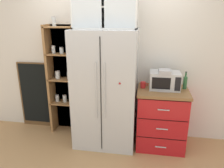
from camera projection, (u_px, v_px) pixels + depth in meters
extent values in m
plane|color=tan|center=(106.00, 140.00, 3.57)|extent=(10.83, 10.83, 0.00)
cube|color=silver|center=(110.00, 60.00, 3.55)|extent=(5.12, 0.10, 2.55)
cube|color=silver|center=(106.00, 89.00, 3.30)|extent=(0.94, 0.68, 1.81)
cube|color=black|center=(101.00, 97.00, 2.98)|extent=(0.01, 0.01, 1.66)
cylinder|color=silver|center=(96.00, 91.00, 2.95)|extent=(0.02, 0.02, 0.81)
cylinder|color=silver|center=(105.00, 92.00, 2.93)|extent=(0.02, 0.02, 0.81)
cube|color=#A8161C|center=(120.00, 83.00, 2.87)|extent=(0.02, 0.01, 0.02)
cube|color=brown|center=(67.00, 79.00, 3.75)|extent=(0.55, 0.04, 1.85)
cube|color=#9E7042|center=(51.00, 81.00, 3.65)|extent=(0.04, 0.25, 1.85)
cube|color=#9E7042|center=(77.00, 82.00, 3.58)|extent=(0.04, 0.25, 1.85)
cube|color=#9E7042|center=(65.00, 103.00, 3.74)|extent=(0.49, 0.25, 0.02)
cylinder|color=silver|center=(57.00, 98.00, 3.75)|extent=(0.06, 0.06, 0.11)
cylinder|color=#B77A38|center=(57.00, 99.00, 3.76)|extent=(0.05, 0.05, 0.08)
cylinder|color=#B2B2B7|center=(57.00, 95.00, 3.73)|extent=(0.06, 0.06, 0.01)
cylinder|color=silver|center=(65.00, 99.00, 3.72)|extent=(0.07, 0.07, 0.12)
cylinder|color=white|center=(65.00, 100.00, 3.73)|extent=(0.06, 0.06, 0.08)
cylinder|color=#B2B2B7|center=(65.00, 95.00, 3.70)|extent=(0.06, 0.06, 0.01)
cylinder|color=silver|center=(73.00, 100.00, 3.71)|extent=(0.07, 0.07, 0.10)
cylinder|color=#382316|center=(73.00, 100.00, 3.72)|extent=(0.06, 0.06, 0.07)
cylinder|color=#B2B2B7|center=(73.00, 97.00, 3.70)|extent=(0.07, 0.07, 0.01)
cube|color=#9E7042|center=(64.00, 79.00, 3.61)|extent=(0.49, 0.25, 0.02)
cylinder|color=silver|center=(58.00, 75.00, 3.60)|extent=(0.08, 0.08, 0.12)
cylinder|color=#2D2D2D|center=(58.00, 76.00, 3.61)|extent=(0.07, 0.07, 0.08)
cylinder|color=#B2B2B7|center=(57.00, 71.00, 3.58)|extent=(0.08, 0.08, 0.01)
cylinder|color=silver|center=(69.00, 76.00, 3.58)|extent=(0.07, 0.07, 0.12)
cylinder|color=#CCB78C|center=(69.00, 77.00, 3.58)|extent=(0.06, 0.06, 0.08)
cylinder|color=#B2B2B7|center=(69.00, 72.00, 3.56)|extent=(0.06, 0.06, 0.01)
cube|color=#9E7042|center=(62.00, 54.00, 3.47)|extent=(0.49, 0.25, 0.02)
cylinder|color=silver|center=(53.00, 50.00, 3.48)|extent=(0.06, 0.06, 0.11)
cylinder|color=#E0C67F|center=(54.00, 51.00, 3.48)|extent=(0.05, 0.05, 0.08)
cylinder|color=#B2B2B7|center=(53.00, 46.00, 3.46)|extent=(0.06, 0.06, 0.01)
cylinder|color=silver|center=(62.00, 51.00, 3.46)|extent=(0.07, 0.07, 0.09)
cylinder|color=brown|center=(62.00, 52.00, 3.47)|extent=(0.06, 0.06, 0.06)
cylinder|color=#B2B2B7|center=(61.00, 48.00, 3.45)|extent=(0.06, 0.06, 0.01)
cylinder|color=silver|center=(70.00, 50.00, 3.41)|extent=(0.08, 0.08, 0.13)
cylinder|color=beige|center=(70.00, 51.00, 3.42)|extent=(0.07, 0.07, 0.09)
cylinder|color=#B2B2B7|center=(69.00, 46.00, 3.39)|extent=(0.08, 0.08, 0.01)
cube|color=#9E7042|center=(60.00, 27.00, 3.34)|extent=(0.49, 0.25, 0.02)
cylinder|color=silver|center=(54.00, 22.00, 3.35)|extent=(0.06, 0.06, 0.14)
cylinder|color=white|center=(54.00, 23.00, 3.36)|extent=(0.06, 0.06, 0.09)
cylinder|color=#B2B2B7|center=(53.00, 17.00, 3.33)|extent=(0.06, 0.06, 0.01)
cube|color=red|center=(161.00, 119.00, 3.34)|extent=(0.72, 0.61, 0.89)
cube|color=olive|center=(163.00, 91.00, 3.20)|extent=(0.75, 0.64, 0.04)
cube|color=black|center=(161.00, 139.00, 3.10)|extent=(0.70, 0.00, 0.01)
cube|color=silver|center=(161.00, 147.00, 3.14)|extent=(0.16, 0.01, 0.01)
cube|color=black|center=(163.00, 120.00, 3.01)|extent=(0.70, 0.00, 0.01)
cube|color=silver|center=(162.00, 129.00, 3.05)|extent=(0.16, 0.01, 0.01)
cube|color=black|center=(164.00, 101.00, 2.92)|extent=(0.70, 0.00, 0.01)
cube|color=silver|center=(164.00, 110.00, 2.95)|extent=(0.16, 0.01, 0.01)
cube|color=silver|center=(165.00, 80.00, 3.20)|extent=(0.44, 0.32, 0.26)
cube|color=black|center=(161.00, 83.00, 3.05)|extent=(0.26, 0.01, 0.17)
cube|color=black|center=(178.00, 84.00, 3.02)|extent=(0.08, 0.01, 0.20)
cube|color=#B7B7BC|center=(163.00, 89.00, 3.17)|extent=(0.17, 0.20, 0.03)
cube|color=#B7B7BC|center=(164.00, 79.00, 3.19)|extent=(0.17, 0.06, 0.30)
cube|color=#B7B7BC|center=(165.00, 72.00, 3.09)|extent=(0.17, 0.20, 0.06)
cylinder|color=black|center=(164.00, 84.00, 3.14)|extent=(0.11, 0.11, 0.12)
cylinder|color=red|center=(143.00, 85.00, 3.26)|extent=(0.08, 0.08, 0.09)
torus|color=red|center=(146.00, 85.00, 3.25)|extent=(0.05, 0.01, 0.05)
cylinder|color=#285B33|center=(185.00, 83.00, 3.20)|extent=(0.06, 0.06, 0.18)
cone|color=#285B33|center=(186.00, 77.00, 3.17)|extent=(0.06, 0.06, 0.04)
cylinder|color=#285B33|center=(186.00, 75.00, 3.16)|extent=(0.02, 0.02, 0.07)
cylinder|color=black|center=(186.00, 72.00, 3.15)|extent=(0.02, 0.02, 0.01)
cylinder|color=silver|center=(163.00, 81.00, 3.23)|extent=(0.06, 0.06, 0.21)
cone|color=silver|center=(164.00, 74.00, 3.19)|extent=(0.06, 0.06, 0.04)
cylinder|color=silver|center=(164.00, 72.00, 3.18)|extent=(0.02, 0.02, 0.07)
cylinder|color=black|center=(164.00, 70.00, 3.17)|extent=(0.02, 0.02, 0.01)
cube|color=silver|center=(107.00, 8.00, 3.09)|extent=(0.90, 0.02, 0.58)
cube|color=silver|center=(105.00, 28.00, 3.04)|extent=(0.90, 0.32, 0.02)
cube|color=silver|center=(75.00, 7.00, 3.02)|extent=(0.02, 0.32, 0.58)
cube|color=silver|center=(137.00, 7.00, 2.89)|extent=(0.02, 0.32, 0.58)
cube|color=silver|center=(105.00, 7.00, 2.95)|extent=(0.87, 0.30, 0.02)
cube|color=silver|center=(86.00, 7.00, 2.84)|extent=(0.41, 0.01, 0.54)
cube|color=silver|center=(120.00, 7.00, 2.77)|extent=(0.41, 0.01, 0.54)
cylinder|color=silver|center=(84.00, 27.00, 3.08)|extent=(0.05, 0.05, 0.00)
cylinder|color=silver|center=(84.00, 25.00, 3.07)|extent=(0.01, 0.01, 0.07)
cone|color=silver|center=(84.00, 20.00, 3.06)|extent=(0.06, 0.06, 0.05)
cylinder|color=silver|center=(127.00, 28.00, 2.99)|extent=(0.05, 0.05, 0.00)
cylinder|color=silver|center=(127.00, 25.00, 2.98)|extent=(0.01, 0.01, 0.07)
cone|color=silver|center=(128.00, 21.00, 2.96)|extent=(0.06, 0.06, 0.05)
cylinder|color=white|center=(86.00, 4.00, 2.98)|extent=(0.06, 0.06, 0.07)
cylinder|color=white|center=(105.00, 4.00, 2.94)|extent=(0.06, 0.06, 0.07)
cylinder|color=white|center=(125.00, 4.00, 2.90)|extent=(0.06, 0.06, 0.07)
cube|color=brown|center=(36.00, 95.00, 3.91)|extent=(0.60, 0.04, 1.21)
cube|color=black|center=(35.00, 94.00, 3.88)|extent=(0.54, 0.01, 1.11)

